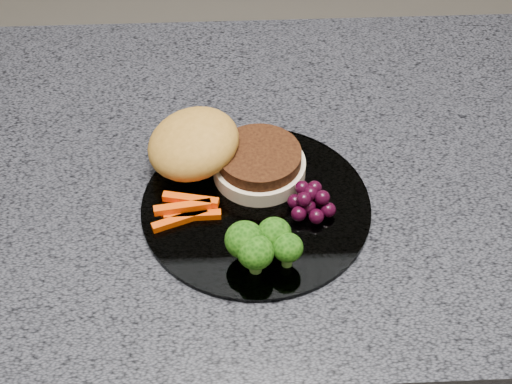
{
  "coord_description": "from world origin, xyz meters",
  "views": [
    {
      "loc": [
        -0.14,
        -0.61,
        1.5
      ],
      "look_at": [
        -0.11,
        -0.08,
        0.93
      ],
      "focal_mm": 50.0,
      "sensor_mm": 36.0,
      "label": 1
    }
  ],
  "objects_px": {
    "island_cabinet": "(320,356)",
    "plate": "(256,206)",
    "burger": "(217,154)",
    "grape_bunch": "(311,201)"
  },
  "relations": [
    {
      "from": "burger",
      "to": "grape_bunch",
      "type": "distance_m",
      "value": 0.12
    },
    {
      "from": "island_cabinet",
      "to": "plate",
      "type": "height_order",
      "value": "plate"
    },
    {
      "from": "burger",
      "to": "grape_bunch",
      "type": "height_order",
      "value": "burger"
    },
    {
      "from": "island_cabinet",
      "to": "plate",
      "type": "relative_size",
      "value": 4.62
    },
    {
      "from": "plate",
      "to": "burger",
      "type": "height_order",
      "value": "burger"
    },
    {
      "from": "plate",
      "to": "grape_bunch",
      "type": "distance_m",
      "value": 0.06
    },
    {
      "from": "island_cabinet",
      "to": "grape_bunch",
      "type": "distance_m",
      "value": 0.5
    },
    {
      "from": "island_cabinet",
      "to": "burger",
      "type": "bearing_deg",
      "value": -173.55
    },
    {
      "from": "island_cabinet",
      "to": "grape_bunch",
      "type": "relative_size",
      "value": 22.47
    },
    {
      "from": "grape_bunch",
      "to": "island_cabinet",
      "type": "bearing_deg",
      "value": 58.91
    }
  ]
}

